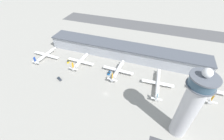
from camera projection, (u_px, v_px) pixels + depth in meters
The scene contains 12 objects.
ground_plane at pixel (106, 94), 153.24m from camera, with size 1000.00×1000.00×0.00m, color #9E9B93.
terminal_building at pixel (125, 51), 198.09m from camera, with size 208.53×25.00×17.65m.
runway_strip at pixel (140, 26), 282.02m from camera, with size 312.79×44.00×0.01m, color #515154.
control_tower at pixel (189, 106), 102.18m from camera, with size 17.05×17.05×65.78m.
airplane_gate_alpha at pixel (46, 55), 200.51m from camera, with size 38.91×38.45×11.76m.
airplane_gate_bravo at pixel (80, 61), 188.95m from camera, with size 36.03×33.92×13.13m.
airplane_gate_charlie at pixel (118, 70), 175.13m from camera, with size 37.23×37.41×13.48m.
airplane_gate_delta at pixel (158, 83), 159.04m from camera, with size 33.90×46.06×12.03m.
airplane_gate_echo at pixel (208, 90), 151.96m from camera, with size 36.67×34.19×13.58m.
service_truck_catering at pixel (109, 73), 176.42m from camera, with size 3.05×6.54×2.89m.
service_truck_fuel at pixel (68, 61), 194.42m from camera, with size 5.57×7.61×2.64m.
service_truck_baggage at pixel (59, 79), 168.93m from camera, with size 7.16×5.29×2.82m.
Camera 1 is at (39.43, -93.87, 117.28)m, focal length 24.00 mm.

